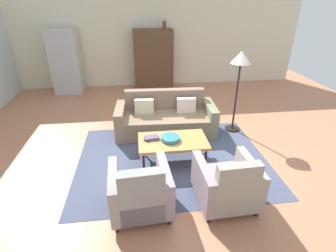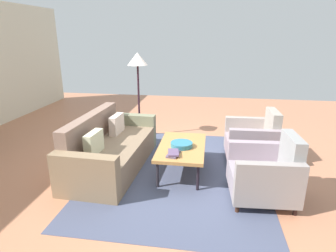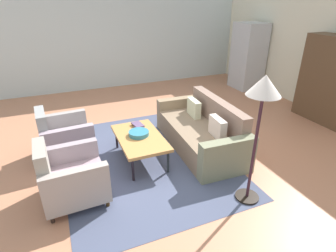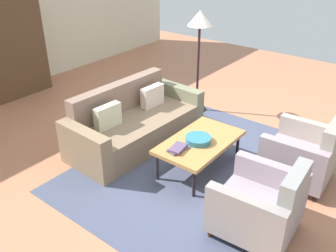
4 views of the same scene
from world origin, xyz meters
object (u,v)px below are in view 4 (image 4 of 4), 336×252
fruit_bowl (198,139)px  cabinet (10,48)px  armchair_right (305,156)px  floor_lamp (200,28)px  coffee_table (200,143)px  book_stack (178,148)px  couch (133,124)px  armchair_left (263,207)px

fruit_bowl → cabinet: (0.02, 4.21, 0.43)m
armchair_right → floor_lamp: bearing=65.7°
coffee_table → fruit_bowl: 0.08m
book_stack → couch: bearing=71.4°
couch → coffee_table: (-0.00, -1.19, 0.11)m
couch → fruit_bowl: couch is taller
couch → cabinet: 3.09m
cabinet → coffee_table: bearing=-89.6°
coffee_table → book_stack: book_stack is taller
book_stack → floor_lamp: 2.32m
couch → fruit_bowl: size_ratio=6.43×
couch → armchair_left: 2.43m
armchair_right → cabinet: cabinet is taller
coffee_table → floor_lamp: floor_lamp is taller
cabinet → floor_lamp: bearing=-64.2°
book_stack → cabinet: bearing=85.3°
cabinet → floor_lamp: size_ratio=1.05×
coffee_table → book_stack: size_ratio=4.19×
coffee_table → armchair_right: (0.60, -1.17, -0.05)m
armchair_left → floor_lamp: size_ratio=0.51×
fruit_bowl → cabinet: bearing=89.8°
couch → fruit_bowl: (-0.05, -1.19, 0.18)m
book_stack → floor_lamp: size_ratio=0.17×
couch → book_stack: bearing=73.9°
armchair_left → armchair_right: same height
book_stack → fruit_bowl: bearing=-14.0°
fruit_bowl → cabinet: 4.24m
fruit_bowl → cabinet: size_ratio=0.18×
book_stack → armchair_right: bearing=-52.1°
armchair_left → armchair_right: bearing=-3.7°
coffee_table → armchair_right: armchair_right is taller
book_stack → cabinet: size_ratio=0.16×
armchair_left → book_stack: armchair_left is taller
book_stack → floor_lamp: (1.87, 0.97, 0.99)m
couch → coffee_table: bearing=92.3°
armchair_left → floor_lamp: floor_lamp is taller
coffee_table → book_stack: 0.38m
armchair_right → floor_lamp: floor_lamp is taller
fruit_bowl → floor_lamp: floor_lamp is taller
floor_lamp → cabinet: bearing=115.8°
coffee_table → book_stack: (-0.37, 0.08, 0.06)m
fruit_bowl → book_stack: 0.34m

